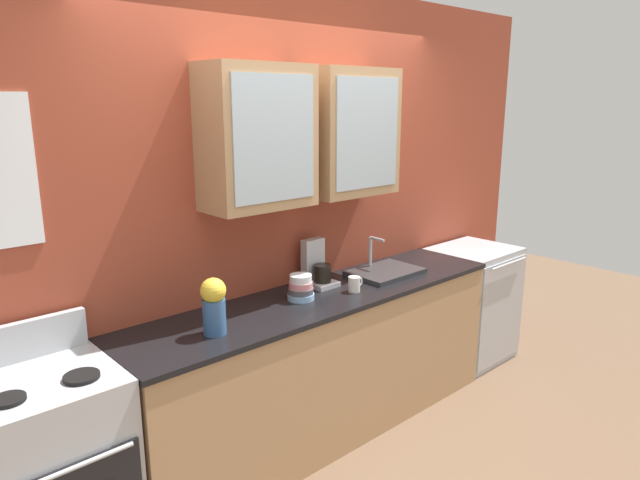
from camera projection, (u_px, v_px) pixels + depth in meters
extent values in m
plane|color=brown|center=(323.00, 430.00, 3.66)|extent=(10.00, 10.00, 0.00)
cube|color=#993D28|center=(286.00, 213.00, 3.58)|extent=(4.88, 0.10, 2.73)
cube|color=#A87F56|center=(257.00, 137.00, 3.08)|extent=(0.62, 0.31, 0.78)
cube|color=#9EADB7|center=(275.00, 139.00, 2.97)|extent=(0.53, 0.01, 0.66)
cube|color=#A87F56|center=(350.00, 132.00, 3.55)|extent=(0.62, 0.31, 0.78)
cube|color=#9EADB7|center=(368.00, 134.00, 3.43)|extent=(0.53, 0.01, 0.66)
cube|color=#A87F56|center=(323.00, 366.00, 3.55)|extent=(2.58, 0.58, 0.89)
cube|color=black|center=(323.00, 297.00, 3.44)|extent=(2.60, 0.60, 0.03)
cube|color=#ADAFB5|center=(51.00, 476.00, 2.49)|extent=(0.62, 0.55, 0.92)
cylinder|color=#ADAFB5|center=(72.00, 469.00, 2.22)|extent=(0.50, 0.02, 0.02)
cube|color=#ADAFB5|center=(18.00, 342.00, 2.54)|extent=(0.59, 0.04, 0.18)
cylinder|color=black|center=(8.00, 399.00, 2.21)|extent=(0.13, 0.13, 0.02)
cylinder|color=black|center=(82.00, 376.00, 2.40)|extent=(0.15, 0.15, 0.02)
cube|color=#2D2D30|center=(385.00, 272.00, 3.83)|extent=(0.48, 0.34, 0.03)
cylinder|color=#ADAFB5|center=(370.00, 252.00, 3.90)|extent=(0.02, 0.02, 0.20)
cylinder|color=#ADAFB5|center=(377.00, 239.00, 3.83)|extent=(0.02, 0.12, 0.02)
cylinder|color=#8CB7E0|center=(301.00, 296.00, 3.35)|extent=(0.16, 0.16, 0.04)
cylinder|color=#4C4C54|center=(301.00, 291.00, 3.34)|extent=(0.15, 0.15, 0.04)
cylinder|color=#D87F84|center=(301.00, 286.00, 3.33)|extent=(0.14, 0.14, 0.05)
cylinder|color=white|center=(301.00, 279.00, 3.32)|extent=(0.13, 0.13, 0.05)
cylinder|color=#33598C|center=(214.00, 317.00, 2.84)|extent=(0.12, 0.12, 0.18)
sphere|color=yellow|center=(213.00, 291.00, 2.80)|extent=(0.13, 0.13, 0.13)
cylinder|color=silver|center=(354.00, 284.00, 3.47)|extent=(0.07, 0.07, 0.09)
torus|color=silver|center=(359.00, 282.00, 3.50)|extent=(0.06, 0.01, 0.06)
cube|color=#ADAFB5|center=(471.00, 303.00, 4.61)|extent=(0.63, 0.55, 0.92)
cube|color=#ADAFB5|center=(502.00, 312.00, 4.41)|extent=(0.60, 0.01, 0.83)
cylinder|color=#ADAFB5|center=(509.00, 264.00, 4.29)|extent=(0.47, 0.02, 0.02)
cube|color=#B7B7BC|center=(320.00, 283.00, 3.60)|extent=(0.17, 0.20, 0.03)
cylinder|color=black|center=(322.00, 273.00, 3.56)|extent=(0.11, 0.11, 0.11)
cube|color=#B7B7BC|center=(313.00, 259.00, 3.61)|extent=(0.15, 0.06, 0.26)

